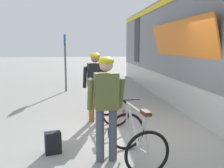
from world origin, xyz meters
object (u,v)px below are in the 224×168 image
at_px(cyclist_near_in_olive, 106,100).
at_px(cyclist_far_in_dark, 95,81).
at_px(bicycle_far_teal, 111,106).
at_px(backpack_on_platform, 53,143).
at_px(platform_sign_post, 65,53).
at_px(water_bottle_near_the_bikes, 124,113).
at_px(water_bottle_by_the_backpack, 51,145).
at_px(bicycle_near_silver, 136,139).

distance_m(cyclist_near_in_olive, cyclist_far_in_dark, 2.29).
bearing_deg(bicycle_far_teal, backpack_on_platform, -124.07).
distance_m(bicycle_far_teal, platform_sign_post, 4.93).
bearing_deg(water_bottle_near_the_bikes, bicycle_far_teal, -140.56).
distance_m(water_bottle_by_the_backpack, platform_sign_post, 6.51).
bearing_deg(bicycle_near_silver, backpack_on_platform, 160.56).
bearing_deg(cyclist_near_in_olive, platform_sign_post, 98.85).
relative_size(cyclist_near_in_olive, backpack_on_platform, 4.40).
height_order(bicycle_near_silver, backpack_on_platform, bicycle_near_silver).
relative_size(bicycle_near_silver, water_bottle_near_the_bikes, 5.80).
xyz_separation_m(bicycle_far_teal, platform_sign_post, (-1.41, 4.56, 1.22)).
bearing_deg(bicycle_far_teal, cyclist_far_in_dark, -179.65).
bearing_deg(backpack_on_platform, bicycle_near_silver, -34.26).
height_order(bicycle_near_silver, water_bottle_by_the_backpack, bicycle_near_silver).
bearing_deg(platform_sign_post, bicycle_far_teal, -72.79).
bearing_deg(water_bottle_by_the_backpack, cyclist_far_in_dark, 62.28).
relative_size(cyclist_near_in_olive, bicycle_near_silver, 1.53).
bearing_deg(platform_sign_post, water_bottle_by_the_backpack, -89.21).
relative_size(cyclist_far_in_dark, backpack_on_platform, 4.40).
bearing_deg(backpack_on_platform, cyclist_far_in_dark, 50.14).
distance_m(bicycle_near_silver, water_bottle_by_the_backpack, 1.61).
height_order(backpack_on_platform, platform_sign_post, platform_sign_post).
relative_size(water_bottle_near_the_bikes, platform_sign_post, 0.08).
height_order(cyclist_near_in_olive, water_bottle_near_the_bikes, cyclist_near_in_olive).
xyz_separation_m(backpack_on_platform, platform_sign_post, (-0.14, 6.45, 1.42)).
xyz_separation_m(bicycle_far_teal, backpack_on_platform, (-1.28, -1.89, -0.20)).
bearing_deg(bicycle_near_silver, water_bottle_by_the_backpack, 157.08).
height_order(water_bottle_near_the_bikes, platform_sign_post, platform_sign_post).
distance_m(water_bottle_near_the_bikes, water_bottle_by_the_backpack, 2.70).
distance_m(cyclist_far_in_dark, bicycle_near_silver, 2.53).
xyz_separation_m(cyclist_far_in_dark, bicycle_far_teal, (0.40, 0.00, -0.65)).
bearing_deg(cyclist_near_in_olive, bicycle_near_silver, -11.66).
distance_m(water_bottle_near_the_bikes, platform_sign_post, 4.85).
relative_size(bicycle_near_silver, water_bottle_by_the_backpack, 4.83).
xyz_separation_m(cyclist_near_in_olive, backpack_on_platform, (-0.93, 0.40, -0.85)).
bearing_deg(cyclist_far_in_dark, backpack_on_platform, -115.03).
distance_m(bicycle_near_silver, water_bottle_near_the_bikes, 2.73).
bearing_deg(platform_sign_post, water_bottle_near_the_bikes, -67.02).
distance_m(bicycle_near_silver, bicycle_far_teal, 2.39).
distance_m(cyclist_far_in_dark, platform_sign_post, 4.71).
distance_m(cyclist_near_in_olive, water_bottle_by_the_backpack, 1.45).
height_order(cyclist_near_in_olive, backpack_on_platform, cyclist_near_in_olive).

